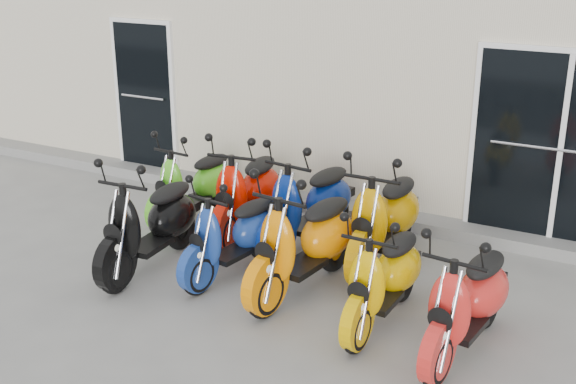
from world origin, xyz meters
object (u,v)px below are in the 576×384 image
object	(u,v)px
scooter_front_blue	(233,223)
scooter_front_orange_b	(385,265)
scooter_back_blue	(309,192)
scooter_front_red	(469,288)
scooter_back_yellow	(385,205)
scooter_back_green	(193,174)
scooter_front_black	(149,211)
scooter_front_orange_a	(304,228)
scooter_back_red	(247,181)

from	to	relation	value
scooter_front_blue	scooter_front_orange_b	distance (m)	1.78
scooter_front_orange_b	scooter_back_blue	bearing A→B (deg)	140.26
scooter_front_red	scooter_back_blue	xyz separation A→B (m)	(-2.19, 1.38, 0.05)
scooter_back_blue	scooter_back_yellow	world-z (taller)	scooter_back_yellow
scooter_back_yellow	scooter_back_green	bearing A→B (deg)	177.91
scooter_front_black	scooter_front_orange_a	bearing A→B (deg)	6.69
scooter_front_orange_a	scooter_front_orange_b	distance (m)	0.97
scooter_front_red	scooter_back_blue	bearing A→B (deg)	154.74
scooter_back_red	scooter_back_blue	world-z (taller)	scooter_back_blue
scooter_front_blue	scooter_front_red	xyz separation A→B (m)	(2.57, -0.36, 0.04)
scooter_back_green	scooter_back_yellow	bearing A→B (deg)	3.49
scooter_back_blue	scooter_back_green	bearing A→B (deg)	-175.76
scooter_front_blue	scooter_front_red	distance (m)	2.60
scooter_back_red	scooter_back_blue	distance (m)	0.83
scooter_front_blue	scooter_back_red	size ratio (longest dim) A/B	0.88
scooter_front_red	scooter_back_yellow	world-z (taller)	scooter_back_yellow
scooter_front_black	scooter_back_red	world-z (taller)	scooter_back_red
scooter_front_orange_a	scooter_back_blue	distance (m)	1.10
scooter_front_red	scooter_back_blue	world-z (taller)	scooter_back_blue
scooter_front_red	scooter_back_yellow	size ratio (longest dim) A/B	0.91
scooter_front_orange_b	scooter_front_red	xyz separation A→B (m)	(0.81, -0.14, 0.03)
scooter_front_orange_a	scooter_back_red	world-z (taller)	scooter_front_orange_a
scooter_front_blue	scooter_back_green	distance (m)	1.70
scooter_front_blue	scooter_back_green	size ratio (longest dim) A/B	0.97
scooter_front_orange_b	scooter_front_blue	bearing A→B (deg)	174.97
scooter_front_red	scooter_back_green	world-z (taller)	scooter_front_red
scooter_front_orange_b	scooter_back_green	size ratio (longest dim) A/B	0.99
scooter_front_orange_a	scooter_back_green	bearing A→B (deg)	160.04
scooter_front_orange_b	scooter_back_yellow	world-z (taller)	scooter_back_yellow
scooter_back_red	scooter_front_orange_a	bearing A→B (deg)	-45.75
scooter_front_blue	scooter_front_red	size ratio (longest dim) A/B	0.94
scooter_front_blue	scooter_front_red	world-z (taller)	scooter_front_red
scooter_front_blue	scooter_front_orange_a	distance (m)	0.83
scooter_front_orange_a	scooter_back_green	world-z (taller)	scooter_front_orange_a
scooter_back_red	scooter_front_red	bearing A→B (deg)	-31.91
scooter_front_black	scooter_front_blue	xyz separation A→B (m)	(0.87, 0.28, -0.08)
scooter_front_red	scooter_front_blue	bearing A→B (deg)	178.92
scooter_front_red	scooter_back_blue	size ratio (longest dim) A/B	0.92
scooter_front_blue	scooter_back_blue	bearing A→B (deg)	77.94
scooter_front_black	scooter_back_red	distance (m)	1.37
scooter_front_blue	scooter_front_orange_b	bearing A→B (deg)	1.55
scooter_front_orange_b	scooter_back_green	distance (m)	3.33
scooter_front_orange_b	scooter_back_blue	xyz separation A→B (m)	(-1.38, 1.24, 0.08)
scooter_front_red	scooter_back_red	size ratio (longest dim) A/B	0.93
scooter_front_black	scooter_front_blue	world-z (taller)	scooter_front_black
scooter_back_blue	scooter_front_orange_b	bearing A→B (deg)	-34.41
scooter_back_blue	scooter_front_blue	bearing A→B (deg)	-103.30
scooter_front_orange_a	scooter_back_red	xyz separation A→B (m)	(-1.27, 1.01, -0.02)
scooter_back_blue	scooter_front_black	bearing A→B (deg)	-126.67
scooter_back_red	scooter_back_blue	bearing A→B (deg)	-7.65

